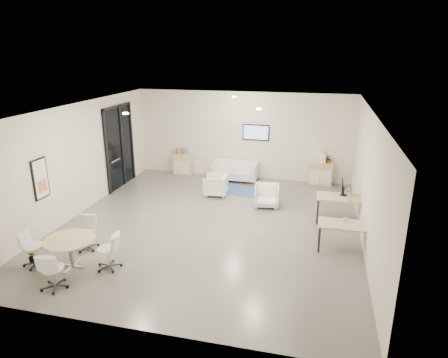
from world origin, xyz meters
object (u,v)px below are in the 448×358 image
(desk_rear, at_px, (343,199))
(loveseat, at_px, (236,171))
(sideboard_right, at_px, (320,173))
(armchair_left, at_px, (215,184))
(round_table, at_px, (70,243))
(sideboard_left, at_px, (183,164))
(desk_front, at_px, (346,227))
(armchair_right, at_px, (267,195))

(desk_rear, bearing_deg, loveseat, 139.87)
(sideboard_right, bearing_deg, loveseat, -176.56)
(armchair_left, distance_m, round_table, 5.57)
(sideboard_left, bearing_deg, armchair_left, -46.80)
(desk_front, bearing_deg, loveseat, 128.20)
(sideboard_right, distance_m, armchair_left, 3.88)
(sideboard_left, distance_m, desk_rear, 6.65)
(armchair_left, relative_size, desk_rear, 0.53)
(armchair_right, distance_m, round_table, 5.95)
(armchair_right, bearing_deg, desk_front, -53.10)
(desk_rear, relative_size, round_table, 1.28)
(sideboard_right, height_order, round_table, sideboard_right)
(loveseat, distance_m, desk_rear, 4.77)
(loveseat, height_order, round_table, loveseat)
(sideboard_right, bearing_deg, round_table, -126.50)
(sideboard_left, distance_m, desk_front, 7.63)
(armchair_left, xyz_separation_m, desk_front, (4.03, -2.95, 0.22))
(armchair_right, xyz_separation_m, desk_front, (2.23, -2.35, 0.23))
(desk_front, distance_m, round_table, 6.37)
(loveseat, height_order, armchair_left, armchair_left)
(armchair_right, height_order, desk_front, armchair_right)
(desk_front, bearing_deg, round_table, -159.22)
(loveseat, bearing_deg, armchair_right, -57.32)
(sideboard_right, distance_m, round_table, 8.90)
(loveseat, distance_m, round_table, 7.33)
(sideboard_left, height_order, armchair_right, sideboard_left)
(armchair_left, bearing_deg, sideboard_left, -142.63)
(sideboard_right, distance_m, desk_front, 4.92)
(sideboard_right, distance_m, armchair_right, 2.97)
(armchair_left, distance_m, desk_rear, 4.21)
(armchair_right, bearing_deg, armchair_left, 155.16)
(sideboard_right, relative_size, armchair_right, 1.10)
(loveseat, bearing_deg, round_table, -107.55)
(loveseat, distance_m, armchair_left, 1.77)
(sideboard_left, height_order, armchair_left, sideboard_left)
(sideboard_right, xyz_separation_m, round_table, (-5.29, -7.15, 0.18))
(armchair_right, bearing_deg, sideboard_right, 51.54)
(armchair_right, relative_size, round_table, 0.68)
(sideboard_right, bearing_deg, desk_rear, -78.52)
(armchair_right, relative_size, desk_front, 0.58)
(sideboard_left, xyz_separation_m, armchair_left, (1.82, -1.94, -0.02))
(sideboard_left, bearing_deg, desk_front, -39.90)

